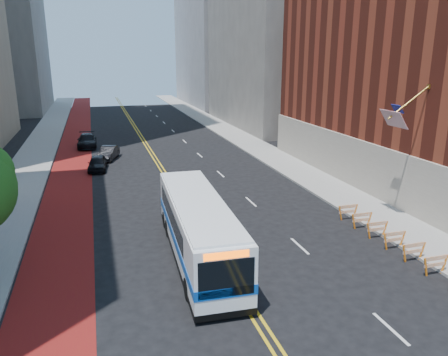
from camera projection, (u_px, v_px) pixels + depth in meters
name	position (u px, v px, depth m)	size (l,w,h in m)	color
ground	(258.00, 321.00, 17.65)	(160.00, 160.00, 0.00)	black
sidewalk_left	(30.00, 165.00, 41.98)	(4.00, 140.00, 0.15)	gray
sidewalk_right	(263.00, 150.00, 48.58)	(4.00, 140.00, 0.15)	gray
bus_lane_paint	(73.00, 163.00, 43.07)	(3.60, 140.00, 0.01)	maroon
center_line_inner	(153.00, 158.00, 45.25)	(0.14, 140.00, 0.01)	gold
center_line_outer	(156.00, 158.00, 45.35)	(0.14, 140.00, 0.01)	gold
lane_dashes	(185.00, 141.00, 54.00)	(0.14, 98.20, 0.01)	silver
construction_barriers	(404.00, 243.00, 23.26)	(1.42, 10.91, 1.00)	orange
transit_bus	(198.00, 227.00, 22.69)	(3.16, 12.03, 3.28)	white
car_a	(97.00, 163.00, 40.39)	(1.58, 3.92, 1.34)	black
car_b	(108.00, 153.00, 44.57)	(1.42, 4.06, 1.34)	black
car_c	(87.00, 141.00, 50.47)	(2.10, 5.17, 1.50)	black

